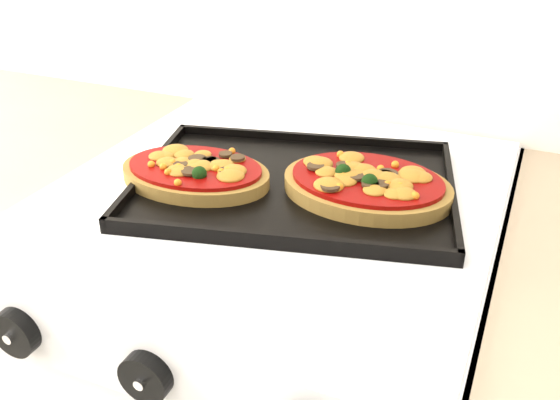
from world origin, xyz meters
The scene contains 6 objects.
control_panel centered at (0.01, 1.39, 0.85)m, with size 0.60×0.02×0.09m, color white.
knob_left centered at (-0.16, 1.37, 0.85)m, with size 0.06×0.06×0.02m, color black.
knob_center centered at (0.01, 1.37, 0.85)m, with size 0.05×0.05×0.02m, color black.
baking_tray centered at (0.03, 1.70, 0.92)m, with size 0.42×0.31×0.02m, color black.
pizza_left centered at (-0.10, 1.65, 0.94)m, with size 0.21×0.14×0.03m, color olive, non-canonical shape.
pizza_right centered at (0.13, 1.71, 0.94)m, with size 0.22×0.17×0.03m, color olive, non-canonical shape.
Camera 1 is at (0.31, 1.00, 1.30)m, focal length 40.00 mm.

